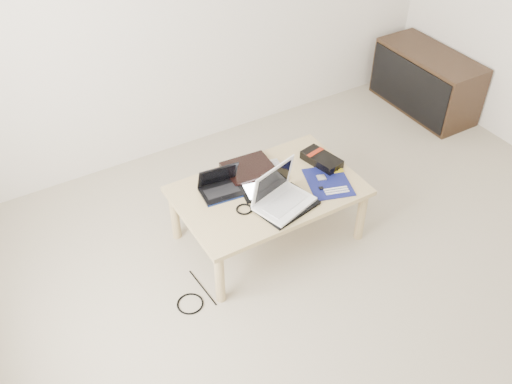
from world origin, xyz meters
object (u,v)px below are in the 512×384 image
gpu_box (322,160)px  media_cabinet (426,81)px  coffee_table (268,195)px  netbook (221,186)px  white_laptop (281,196)px

gpu_box → media_cabinet: bearing=22.2°
coffee_table → gpu_box: size_ratio=3.91×
media_cabinet → gpu_box: (-1.52, -0.62, 0.18)m
netbook → white_laptop: size_ratio=0.70×
coffee_table → white_laptop: size_ratio=2.92×
media_cabinet → netbook: size_ratio=3.41×
media_cabinet → white_laptop: size_ratio=2.39×
coffee_table → media_cabinet: bearing=19.0°
white_laptop → netbook: bearing=129.8°
media_cabinet → white_laptop: white_laptop is taller
coffee_table → white_laptop: bearing=-95.7°
white_laptop → gpu_box: size_ratio=1.34×
media_cabinet → white_laptop: (-1.96, -0.83, 0.22)m
coffee_table → gpu_box: 0.43m
media_cabinet → netbook: 2.27m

